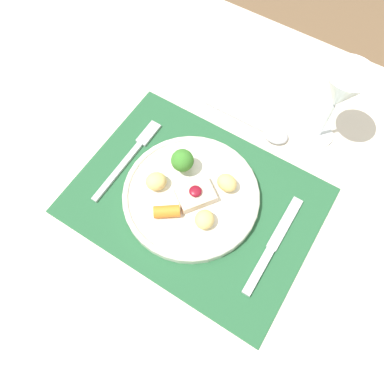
# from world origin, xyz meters

# --- Properties ---
(ground_plane) EXTENTS (8.00, 8.00, 0.00)m
(ground_plane) POSITION_xyz_m (0.00, 0.00, 0.00)
(ground_plane) COLOR brown
(dining_table) EXTENTS (1.52, 1.07, 0.75)m
(dining_table) POSITION_xyz_m (0.00, 0.00, 0.67)
(dining_table) COLOR beige
(dining_table) RESTS_ON ground_plane
(placemat) EXTENTS (0.47, 0.35, 0.00)m
(placemat) POSITION_xyz_m (0.00, 0.00, 0.75)
(placemat) COLOR #235633
(placemat) RESTS_ON dining_table
(dinner_plate) EXTENTS (0.27, 0.27, 0.07)m
(dinner_plate) POSITION_xyz_m (-0.01, 0.00, 0.77)
(dinner_plate) COLOR silver
(dinner_plate) RESTS_ON placemat
(fork) EXTENTS (0.02, 0.22, 0.01)m
(fork) POSITION_xyz_m (-0.17, 0.02, 0.75)
(fork) COLOR #B2B2B7
(fork) RESTS_ON placemat
(knife) EXTENTS (0.02, 0.22, 0.01)m
(knife) POSITION_xyz_m (0.17, -0.01, 0.75)
(knife) COLOR #B2B2B7
(knife) RESTS_ON placemat
(spoon) EXTENTS (0.20, 0.05, 0.02)m
(spoon) POSITION_xyz_m (0.04, 0.22, 0.75)
(spoon) COLOR #B2B2B7
(spoon) RESTS_ON dining_table
(wine_glass_near) EXTENTS (0.09, 0.09, 0.19)m
(wine_glass_near) POSITION_xyz_m (0.14, 0.27, 0.89)
(wine_glass_near) COLOR white
(wine_glass_near) RESTS_ON dining_table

